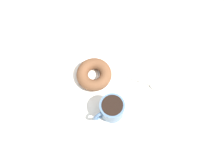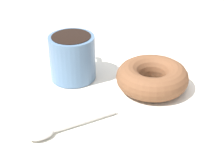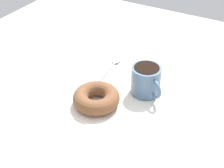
{
  "view_description": "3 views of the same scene",
  "coord_description": "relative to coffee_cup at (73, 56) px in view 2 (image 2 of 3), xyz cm",
  "views": [
    {
      "loc": [
        -14.66,
        24.98,
        78.51
      ],
      "look_at": [
        -2.83,
        -0.8,
        2.3
      ],
      "focal_mm": 40.0,
      "sensor_mm": 36.0,
      "label": 1
    },
    {
      "loc": [
        -23.38,
        -46.42,
        32.35
      ],
      "look_at": [
        -2.83,
        -0.8,
        2.3
      ],
      "focal_mm": 60.0,
      "sensor_mm": 36.0,
      "label": 2
    },
    {
      "loc": [
        54.3,
        31.27,
        50.87
      ],
      "look_at": [
        -2.83,
        -0.8,
        2.3
      ],
      "focal_mm": 50.0,
      "sensor_mm": 36.0,
      "label": 3
    }
  ],
  "objects": [
    {
      "name": "ground_plane",
      "position": [
        6.42,
        -7.26,
        -5.24
      ],
      "size": [
        120.0,
        120.0,
        2.0
      ],
      "primitive_type": "cube",
      "color": "beige"
    },
    {
      "name": "napkin",
      "position": [
        3.59,
        -8.05,
        -4.09
      ],
      "size": [
        29.44,
        29.44,
        0.3
      ],
      "primitive_type": "cube",
      "rotation": [
        0.0,
        0.0,
        -0.04
      ],
      "color": "white",
      "rests_on": "ground_plane"
    },
    {
      "name": "coffee_cup",
      "position": [
        0.0,
        0.0,
        0.0
      ],
      "size": [
        8.03,
        9.7,
        7.62
      ],
      "color": "slate",
      "rests_on": "napkin"
    },
    {
      "name": "donut",
      "position": [
        10.43,
        -8.69,
        -2.01
      ],
      "size": [
        11.73,
        11.73,
        3.87
      ],
      "primitive_type": "torus",
      "color": "brown",
      "rests_on": "napkin"
    },
    {
      "name": "spoon",
      "position": [
        -7.63,
        -13.59,
        -3.54
      ],
      "size": [
        13.41,
        2.65,
        0.9
      ],
      "color": "#B7B2A8",
      "rests_on": "napkin"
    }
  ]
}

